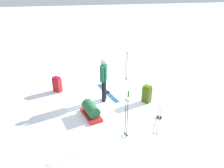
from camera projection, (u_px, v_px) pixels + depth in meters
The scene contains 10 objects.
ground_plane at pixel (112, 100), 7.97m from camera, with size 80.00×80.00×0.00m, color white.
skier_standing at pixel (104, 78), 7.56m from camera, with size 0.54×0.33×1.70m.
ski_pair_near at pixel (159, 118), 6.89m from camera, with size 1.55×1.06×0.05m.
ski_pair_far at pixel (108, 93), 8.49m from camera, with size 1.73×0.59×0.05m.
backpack_large_dark at pixel (57, 84), 8.48m from camera, with size 0.39×0.39×0.66m.
backpack_bright at pixel (147, 94), 7.71m from camera, with size 0.39×0.37×0.69m.
ski_poles_planted_near at pixel (126, 117), 5.78m from camera, with size 0.16×0.10×1.26m.
ski_poles_planted_far at pixel (126, 65), 9.35m from camera, with size 0.17×0.10×1.34m.
gear_sled at pixel (91, 110), 6.92m from camera, with size 1.11×0.69×0.49m.
thermos_bottle at pixel (128, 94), 8.15m from camera, with size 0.07×0.07×0.26m, color #21712B.
Camera 1 is at (-6.69, 1.59, 4.08)m, focal length 32.66 mm.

